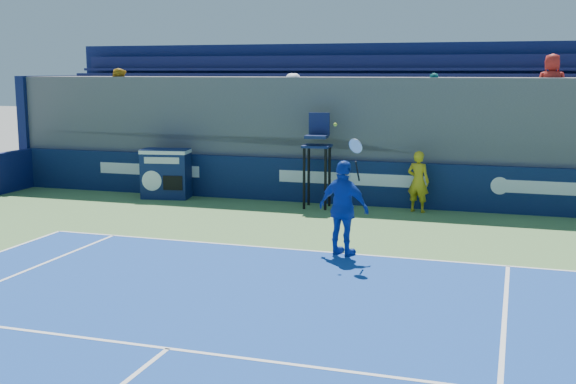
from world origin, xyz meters
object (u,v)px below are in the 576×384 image
(umpire_chair, at_px, (317,150))
(tennis_player, at_px, (344,208))
(ball_person, at_px, (418,182))
(match_clock, at_px, (166,172))

(umpire_chair, bearing_deg, tennis_player, -68.73)
(ball_person, xyz_separation_m, umpire_chair, (-2.60, -0.17, 0.74))
(umpire_chair, xyz_separation_m, tennis_player, (1.81, -4.66, -0.58))
(match_clock, relative_size, tennis_player, 0.55)
(umpire_chair, distance_m, tennis_player, 5.03)
(ball_person, height_order, tennis_player, tennis_player)
(ball_person, xyz_separation_m, match_clock, (-7.02, -0.10, -0.05))
(tennis_player, bearing_deg, match_clock, 142.81)
(ball_person, bearing_deg, match_clock, 14.21)
(ball_person, bearing_deg, umpire_chair, 17.21)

